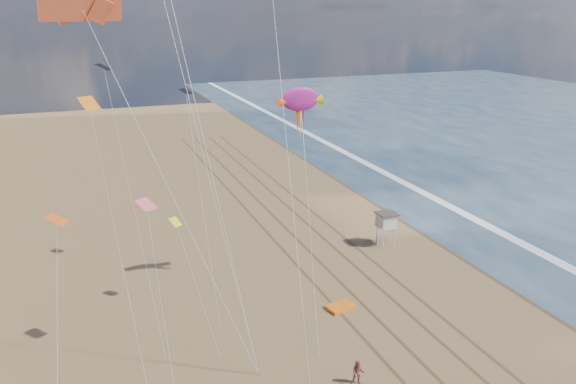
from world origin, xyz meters
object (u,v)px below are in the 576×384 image
(lifeguard_stand, at_px, (386,220))
(show_kite, at_px, (300,100))
(grounded_kite, at_px, (341,307))
(kite_flyer_b, at_px, (358,373))

(lifeguard_stand, relative_size, show_kite, 0.18)
(lifeguard_stand, height_order, show_kite, show_kite)
(lifeguard_stand, distance_m, grounded_kite, 14.62)
(show_kite, bearing_deg, lifeguard_stand, 22.14)
(lifeguard_stand, relative_size, grounded_kite, 1.53)
(lifeguard_stand, distance_m, kite_flyer_b, 23.82)
(lifeguard_stand, height_order, grounded_kite, lifeguard_stand)
(lifeguard_stand, xyz_separation_m, kite_flyer_b, (-13.51, -19.53, -1.89))
(lifeguard_stand, relative_size, kite_flyer_b, 2.04)
(show_kite, height_order, kite_flyer_b, show_kite)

